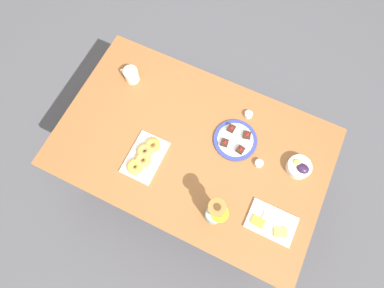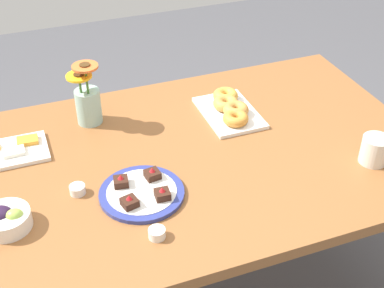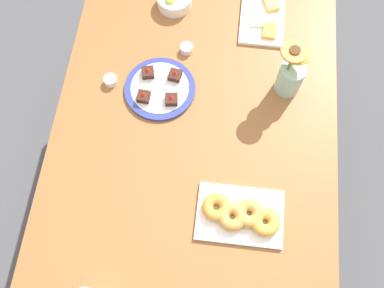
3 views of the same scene
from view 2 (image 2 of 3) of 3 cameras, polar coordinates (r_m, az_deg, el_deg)
name	(u,v)px [view 2 (image 2 of 3)]	position (r m, az deg, el deg)	size (l,w,h in m)	color
dining_table	(192,174)	(1.84, 0.00, -3.18)	(1.60, 1.00, 0.74)	brown
coffee_mug	(375,150)	(1.82, 18.94, -0.57)	(0.12, 0.09, 0.09)	beige
grape_bowl	(6,219)	(1.59, -19.25, -7.56)	(0.14, 0.14, 0.07)	white
cheese_platter	(8,152)	(1.88, -19.05, -0.78)	(0.26, 0.17, 0.03)	white
croissant_platter	(230,108)	(1.98, 4.07, 3.80)	(0.19, 0.28, 0.05)	white
jam_cup_honey	(77,189)	(1.66, -12.12, -4.74)	(0.05, 0.05, 0.03)	white
jam_cup_berry	(157,233)	(1.49, -3.77, -9.45)	(0.05, 0.05, 0.03)	white
dessert_plate	(142,192)	(1.62, -5.39, -5.17)	(0.26, 0.26, 0.05)	navy
flower_vase	(88,102)	(1.94, -11.06, 4.41)	(0.11, 0.11, 0.24)	#99C1B7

